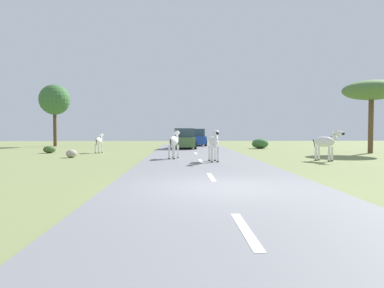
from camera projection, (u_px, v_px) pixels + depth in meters
name	position (u px, v px, depth m)	size (l,w,h in m)	color
ground_plane	(220.00, 189.00, 9.22)	(90.00, 90.00, 0.00)	olive
road	(218.00, 188.00, 9.21)	(6.00, 64.00, 0.05)	slate
lane_markings	(222.00, 194.00, 8.21)	(0.16, 56.00, 0.01)	silver
zebra_0	(214.00, 142.00, 16.79)	(0.55, 1.72, 1.62)	silver
zebra_1	(174.00, 141.00, 18.78)	(0.72, 1.65, 1.59)	silver
zebra_2	(99.00, 141.00, 24.40)	(0.48, 1.53, 1.44)	silver
zebra_3	(326.00, 142.00, 17.76)	(1.25, 1.50, 1.64)	silver
car_0	(195.00, 138.00, 35.66)	(2.23, 4.44, 1.74)	#1E479E
car_1	(184.00, 139.00, 29.73)	(2.05, 4.35, 1.74)	#476B38
tree_0	(371.00, 91.00, 23.94)	(3.87, 3.87, 5.09)	brown
tree_1	(55.00, 100.00, 34.93)	(3.07, 3.07, 6.29)	#4C3823
bush_1	(260.00, 144.00, 30.58)	(1.47, 1.32, 0.88)	#386633
bush_2	(49.00, 149.00, 24.25)	(0.86, 0.77, 0.51)	#425B2D
rock_2	(71.00, 154.00, 20.06)	(0.62, 0.61, 0.48)	#A89E8C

